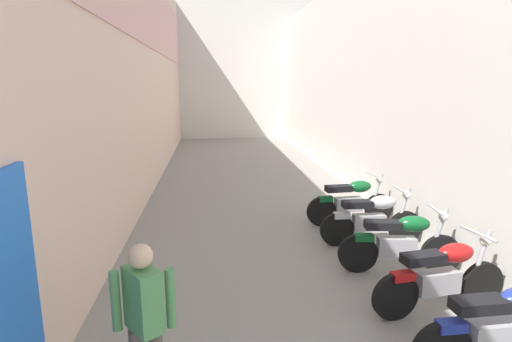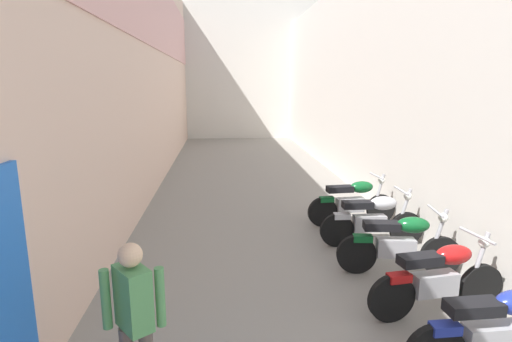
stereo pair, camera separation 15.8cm
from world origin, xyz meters
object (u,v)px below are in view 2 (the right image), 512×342
at_px(motorcycle_fourth, 439,277).
at_px(motorcycle_sixth, 373,219).
at_px(pedestrian_mid_alley, 134,317).
at_px(motorcycle_seventh, 353,201).
at_px(motorcycle_fifth, 400,243).
at_px(motorcycle_third, 499,330).

bearing_deg(motorcycle_fourth, motorcycle_sixth, 90.00).
distance_m(motorcycle_sixth, pedestrian_mid_alley, 4.88).
bearing_deg(motorcycle_seventh, motorcycle_fourth, -90.00).
xyz_separation_m(motorcycle_sixth, motorcycle_seventh, (-0.00, 1.12, 0.00)).
bearing_deg(motorcycle_seventh, motorcycle_fifth, -90.00).
bearing_deg(motorcycle_seventh, pedestrian_mid_alley, -126.18).
relative_size(motorcycle_seventh, pedestrian_mid_alley, 1.18).
xyz_separation_m(motorcycle_fifth, motorcycle_sixth, (0.00, 1.11, 0.00)).
bearing_deg(pedestrian_mid_alley, motorcycle_third, 2.80).
bearing_deg(motorcycle_sixth, motorcycle_third, -90.00).
bearing_deg(pedestrian_mid_alley, motorcycle_seventh, 53.82).
height_order(motorcycle_fifth, motorcycle_seventh, same).
height_order(motorcycle_third, motorcycle_sixth, same).
bearing_deg(motorcycle_third, motorcycle_seventh, 90.00).
bearing_deg(pedestrian_mid_alley, motorcycle_fourth, 20.52).
bearing_deg(motorcycle_third, motorcycle_fourth, 90.01).
relative_size(motorcycle_fifth, pedestrian_mid_alley, 1.17).
relative_size(motorcycle_fifth, motorcycle_sixth, 1.00).
distance_m(motorcycle_fourth, motorcycle_seventh, 3.35).
height_order(motorcycle_third, motorcycle_seventh, same).
bearing_deg(motorcycle_seventh, motorcycle_third, -90.00).
xyz_separation_m(motorcycle_seventh, pedestrian_mid_alley, (-3.38, -4.62, 0.42)).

